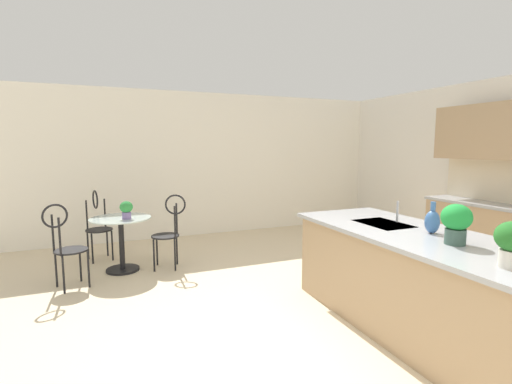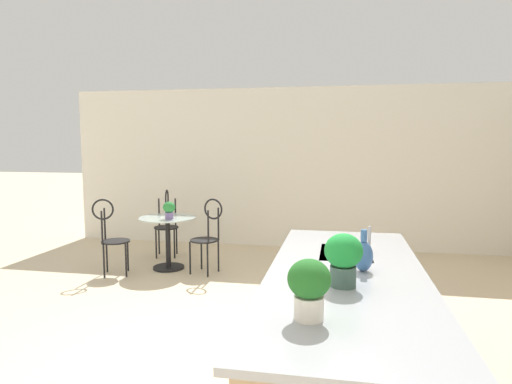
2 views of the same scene
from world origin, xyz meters
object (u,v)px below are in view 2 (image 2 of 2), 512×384
(chair_by_island, at_px, (208,232))
(potted_plant_on_table, at_px, (169,209))
(vase_on_counter, at_px, (363,255))
(chair_toward_desk, at_px, (167,220))
(potted_plant_counter_far, at_px, (309,285))
(chair_near_window, at_px, (111,233))
(potted_plant_counter_near, at_px, (343,256))
(bistro_table, at_px, (168,238))

(chair_by_island, bearing_deg, potted_plant_on_table, -91.28)
(vase_on_counter, bearing_deg, chair_by_island, -144.41)
(chair_by_island, relative_size, vase_on_counter, 3.62)
(chair_by_island, height_order, chair_toward_desk, same)
(potted_plant_counter_far, height_order, vase_on_counter, potted_plant_counter_far)
(chair_near_window, height_order, chair_toward_desk, same)
(chair_near_window, distance_m, potted_plant_on_table, 0.83)
(chair_near_window, xyz_separation_m, vase_on_counter, (2.38, 3.18, 0.46))
(chair_toward_desk, height_order, potted_plant_counter_near, potted_plant_counter_near)
(chair_near_window, relative_size, chair_toward_desk, 1.00)
(bistro_table, height_order, chair_near_window, chair_near_window)
(potted_plant_counter_far, relative_size, vase_on_counter, 1.06)
(chair_toward_desk, relative_size, potted_plant_on_table, 4.38)
(potted_plant_counter_near, bearing_deg, chair_by_island, -149.56)
(bistro_table, relative_size, chair_by_island, 0.77)
(potted_plant_counter_near, height_order, vase_on_counter, potted_plant_counter_near)
(bistro_table, bearing_deg, potted_plant_on_table, 32.11)
(chair_toward_desk, distance_m, potted_plant_on_table, 0.95)
(chair_near_window, relative_size, vase_on_counter, 3.62)
(chair_toward_desk, xyz_separation_m, vase_on_counter, (3.51, 2.84, 0.46))
(bistro_table, distance_m, potted_plant_on_table, 0.45)
(vase_on_counter, bearing_deg, potted_plant_counter_near, -21.39)
(potted_plant_counter_far, bearing_deg, chair_toward_desk, -150.09)
(chair_toward_desk, height_order, potted_plant_counter_far, potted_plant_counter_far)
(potted_plant_counter_far, height_order, potted_plant_counter_near, potted_plant_counter_near)
(chair_by_island, height_order, vase_on_counter, vase_on_counter)
(potted_plant_on_table, xyz_separation_m, potted_plant_counter_near, (3.04, 2.33, 0.23))
(chair_near_window, height_order, chair_by_island, same)
(bistro_table, distance_m, potted_plant_counter_far, 4.38)
(chair_by_island, height_order, potted_plant_counter_near, potted_plant_counter_near)
(chair_near_window, bearing_deg, chair_by_island, 103.25)
(bistro_table, distance_m, chair_near_window, 0.78)
(chair_by_island, height_order, potted_plant_counter_far, potted_plant_counter_far)
(chair_toward_desk, height_order, potted_plant_on_table, chair_toward_desk)
(chair_near_window, xyz_separation_m, potted_plant_counter_far, (3.28, 2.88, 0.52))
(chair_by_island, xyz_separation_m, potted_plant_counter_far, (3.58, 1.61, 0.52))
(chair_by_island, bearing_deg, chair_near_window, -76.75)
(chair_by_island, bearing_deg, bistro_table, -101.82)
(potted_plant_on_table, distance_m, vase_on_counter, 3.66)
(chair_near_window, bearing_deg, potted_plant_on_table, 113.49)
(chair_by_island, distance_m, potted_plant_counter_near, 3.56)
(chair_by_island, bearing_deg, potted_plant_counter_far, 24.24)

